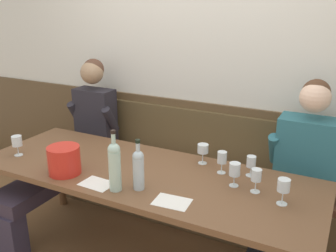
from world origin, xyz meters
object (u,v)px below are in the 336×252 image
wine_glass_mid_right (203,150)px  wine_glass_mid_left (235,171)px  wine_glass_left_end (284,186)px  person_center_left_seat (71,144)px  wine_bottle_clear_water (138,168)px  wine_glass_right_end (256,176)px  wine_glass_center_front (251,162)px  dining_table (144,181)px  wine_glass_center_rear (222,158)px  ice_bucket (64,160)px  person_left_seat (298,192)px  wall_bench (185,187)px  wine_bottle_amber_mid (115,165)px  wine_glass_near_bucket (17,141)px

wine_glass_mid_right → wine_glass_mid_left: wine_glass_mid_left is taller
wine_glass_left_end → wine_glass_mid_right: (-0.62, 0.32, -0.01)m
person_center_left_seat → wine_bottle_clear_water: size_ratio=4.15×
wine_glass_right_end → wine_glass_center_front: (-0.09, 0.20, -0.01)m
dining_table → wine_glass_center_rear: 0.56m
wine_bottle_clear_water → wine_glass_mid_left: (0.51, 0.30, -0.03)m
ice_bucket → person_left_seat: bearing=23.1°
person_center_left_seat → ice_bucket: (0.47, -0.59, 0.18)m
wall_bench → person_center_left_seat: size_ratio=2.00×
wine_bottle_amber_mid → wine_glass_center_front: (0.68, 0.57, -0.07)m
wall_bench → dining_table: wall_bench is taller
wall_bench → wine_glass_mid_right: size_ratio=18.45×
wine_glass_left_end → wine_glass_center_front: 0.38m
ice_bucket → wine_glass_center_rear: 1.05m
person_left_seat → ice_bucket: (-1.42, -0.61, 0.18)m
person_center_left_seat → wine_glass_right_end: 1.70m
wine_glass_near_bucket → wine_glass_mid_right: (1.28, 0.49, -0.01)m
wall_bench → wine_bottle_amber_mid: (-0.02, -0.99, 0.62)m
wine_glass_mid_left → wine_glass_center_rear: bearing=133.0°
wine_glass_left_end → wine_glass_mid_right: wine_glass_left_end is taller
wine_bottle_clear_water → wine_glass_center_rear: wine_bottle_clear_water is taller
person_left_seat → wine_glass_center_rear: size_ratio=8.69×
dining_table → wine_glass_right_end: 0.77m
wine_glass_right_end → person_left_seat: bearing=52.4°
ice_bucket → wine_glass_center_front: ice_bucket is taller
wine_glass_center_front → wall_bench: bearing=147.3°
wine_bottle_amber_mid → wine_bottle_clear_water: size_ratio=1.20×
person_center_left_seat → wine_glass_center_front: (1.59, -0.06, 0.18)m
wine_glass_right_end → wine_glass_mid_left: (-0.14, 0.02, -0.00)m
wine_bottle_amber_mid → wine_glass_near_bucket: wine_bottle_amber_mid is taller
wine_glass_left_end → wine_glass_center_front: size_ratio=1.12×
person_left_seat → wine_glass_right_end: 0.41m
person_center_left_seat → ice_bucket: size_ratio=6.23×
wine_bottle_clear_water → wine_glass_right_end: 0.71m
wine_glass_center_front → wine_glass_mid_left: size_ratio=0.90×
person_center_left_seat → wine_glass_mid_left: (1.53, -0.25, 0.19)m
ice_bucket → wine_bottle_amber_mid: size_ratio=0.56×
wine_glass_left_end → wine_glass_near_bucket: bearing=-174.6°
wine_bottle_clear_water → wall_bench: bearing=96.2°
wall_bench → wine_bottle_clear_water: size_ratio=8.29×
wine_bottle_amber_mid → person_center_left_seat: bearing=145.3°
ice_bucket → wine_glass_left_end: bearing=10.4°
wine_glass_right_end → wine_glass_left_end: size_ratio=0.96×
wine_bottle_amber_mid → wine_glass_center_rear: 0.72m
wall_bench → wine_glass_center_rear: 0.87m
wine_bottle_clear_water → wine_glass_mid_left: wine_bottle_clear_water is taller
wall_bench → wine_bottle_amber_mid: wine_bottle_amber_mid is taller
wine_bottle_clear_water → wine_glass_center_rear: bearing=49.6°
wine_glass_right_end → wine_glass_near_bucket: bearing=-171.7°
wall_bench → wine_glass_mid_left: bearing=-45.1°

